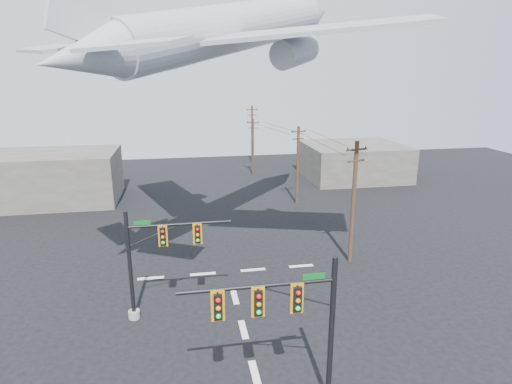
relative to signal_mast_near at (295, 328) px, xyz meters
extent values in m
plane|color=black|center=(-1.39, 2.61, -4.25)|extent=(120.00, 120.00, 0.00)
cube|color=silver|center=(-1.39, 2.61, -4.24)|extent=(0.40, 2.00, 0.01)
cube|color=silver|center=(-1.39, 6.61, -4.24)|extent=(0.40, 2.00, 0.01)
cube|color=silver|center=(-1.39, 10.61, -4.24)|extent=(0.40, 2.00, 0.01)
cube|color=silver|center=(-7.39, 14.61, -4.24)|extent=(2.00, 0.40, 0.01)
cube|color=silver|center=(-3.39, 14.61, -4.24)|extent=(2.00, 0.40, 0.01)
cube|color=silver|center=(0.61, 14.61, -4.24)|extent=(2.00, 0.40, 0.01)
cube|color=silver|center=(4.61, 14.61, -4.24)|extent=(2.00, 0.40, 0.01)
cylinder|color=black|center=(1.74, 0.07, -0.49)|extent=(0.26, 0.26, 7.52)
cylinder|color=black|center=(-1.72, 0.07, 2.19)|extent=(6.93, 0.17, 0.17)
cylinder|color=black|center=(0.01, 0.07, 1.55)|extent=(3.69, 0.09, 0.09)
cube|color=black|center=(0.01, -0.09, 1.52)|extent=(0.37, 0.32, 1.18)
cube|color=orange|center=(0.01, -0.07, 1.52)|extent=(0.59, 0.04, 1.45)
sphere|color=red|center=(0.01, -0.28, 1.89)|extent=(0.21, 0.21, 0.21)
sphere|color=orange|center=(0.01, -0.28, 1.52)|extent=(0.21, 0.21, 0.21)
sphere|color=#0EE02F|center=(0.01, -0.28, 1.14)|extent=(0.21, 0.21, 0.21)
cube|color=black|center=(-1.72, -0.09, 1.52)|extent=(0.37, 0.32, 1.18)
cube|color=orange|center=(-1.72, -0.07, 1.52)|extent=(0.59, 0.04, 1.45)
sphere|color=red|center=(-1.72, -0.28, 1.89)|extent=(0.21, 0.21, 0.21)
sphere|color=orange|center=(-1.72, -0.28, 1.52)|extent=(0.21, 0.21, 0.21)
sphere|color=#0EE02F|center=(-1.72, -0.28, 1.14)|extent=(0.21, 0.21, 0.21)
cube|color=black|center=(-3.45, -0.09, 1.52)|extent=(0.37, 0.32, 1.18)
cube|color=orange|center=(-3.45, -0.07, 1.52)|extent=(0.59, 0.04, 1.45)
sphere|color=red|center=(-3.45, -0.28, 1.89)|extent=(0.21, 0.21, 0.21)
sphere|color=orange|center=(-3.45, -0.28, 1.52)|extent=(0.21, 0.21, 0.21)
sphere|color=#0EE02F|center=(-3.45, -0.28, 1.14)|extent=(0.21, 0.21, 0.21)
cube|color=#0C561A|center=(0.78, 0.00, 2.46)|extent=(1.02, 0.04, 0.28)
cylinder|color=gray|center=(-8.11, 9.15, -3.99)|extent=(0.73, 0.73, 0.52)
cylinder|color=black|center=(-8.11, 9.15, -0.62)|extent=(0.25, 0.25, 7.26)
cylinder|color=black|center=(-4.94, 9.15, 1.97)|extent=(6.35, 0.17, 0.17)
cylinder|color=black|center=(-6.52, 9.15, 1.35)|extent=(3.41, 0.08, 0.08)
cube|color=black|center=(-5.99, 8.99, 1.32)|extent=(0.35, 0.31, 1.14)
cube|color=orange|center=(-5.99, 9.01, 1.32)|extent=(0.57, 0.04, 1.40)
sphere|color=red|center=(-5.99, 8.82, 1.68)|extent=(0.21, 0.21, 0.21)
sphere|color=orange|center=(-5.99, 8.82, 1.32)|extent=(0.21, 0.21, 0.21)
sphere|color=#0EE02F|center=(-5.99, 8.82, 0.95)|extent=(0.21, 0.21, 0.21)
cube|color=black|center=(-3.88, 8.99, 1.32)|extent=(0.35, 0.31, 1.14)
cube|color=orange|center=(-3.88, 9.01, 1.32)|extent=(0.57, 0.04, 1.40)
sphere|color=red|center=(-3.88, 8.82, 1.68)|extent=(0.21, 0.21, 0.21)
sphere|color=orange|center=(-3.88, 8.82, 1.32)|extent=(0.21, 0.21, 0.21)
sphere|color=#0EE02F|center=(-3.88, 8.82, 0.95)|extent=(0.21, 0.21, 0.21)
cube|color=#0C561A|center=(-7.18, 9.09, 2.23)|extent=(0.99, 0.04, 0.27)
cylinder|color=#492F1F|center=(8.86, 14.77, 0.82)|extent=(0.34, 0.34, 10.14)
cube|color=#492F1F|center=(8.86, 14.77, 5.21)|extent=(1.97, 0.75, 0.14)
cube|color=#492F1F|center=(8.86, 14.77, 4.31)|extent=(1.54, 0.61, 0.14)
cylinder|color=black|center=(8.00, 14.49, 5.33)|extent=(0.11, 0.11, 0.14)
cylinder|color=black|center=(8.86, 14.77, 5.33)|extent=(0.11, 0.11, 0.14)
cylinder|color=black|center=(9.72, 15.04, 5.33)|extent=(0.11, 0.11, 0.14)
cylinder|color=#492F1F|center=(8.87, 31.32, 0.39)|extent=(0.31, 0.31, 9.29)
cube|color=#492F1F|center=(8.87, 31.32, 4.41)|extent=(1.86, 0.52, 0.13)
cube|color=#492F1F|center=(8.87, 31.32, 3.58)|extent=(1.45, 0.43, 0.13)
cylinder|color=black|center=(8.05, 31.14, 4.51)|extent=(0.10, 0.10, 0.13)
cylinder|color=black|center=(8.87, 31.32, 4.51)|extent=(0.10, 0.10, 0.13)
cylinder|color=black|center=(9.68, 31.50, 4.51)|extent=(0.10, 0.10, 0.13)
cylinder|color=#492F1F|center=(6.15, 46.35, 0.06)|extent=(0.29, 0.29, 8.63)
cube|color=#492F1F|center=(6.15, 46.35, 3.79)|extent=(1.75, 0.51, 0.12)
cube|color=#492F1F|center=(6.15, 46.35, 3.01)|extent=(1.37, 0.42, 0.12)
cylinder|color=black|center=(5.39, 46.53, 3.89)|extent=(0.10, 0.10, 0.12)
cylinder|color=black|center=(6.15, 46.35, 3.89)|extent=(0.10, 0.10, 0.12)
cylinder|color=black|center=(6.92, 46.18, 3.89)|extent=(0.10, 0.10, 0.12)
cylinder|color=#492F1F|center=(7.77, 56.53, 0.61)|extent=(0.34, 0.34, 9.74)
cube|color=#492F1F|center=(7.77, 56.53, 4.81)|extent=(2.00, 0.53, 0.13)
cube|color=#492F1F|center=(7.77, 56.53, 3.92)|extent=(1.56, 0.44, 0.13)
cylinder|color=black|center=(6.89, 56.35, 4.92)|extent=(0.11, 0.11, 0.13)
cylinder|color=black|center=(7.77, 56.53, 4.92)|extent=(0.11, 0.11, 0.13)
cylinder|color=black|center=(8.65, 56.70, 4.92)|extent=(0.11, 0.11, 0.13)
cylinder|color=black|center=(8.00, 23.04, 4.76)|extent=(0.10, 16.55, 0.03)
cylinder|color=black|center=(6.70, 38.84, 4.05)|extent=(2.69, 15.04, 0.03)
cylinder|color=black|center=(6.12, 51.44, 4.25)|extent=(1.54, 10.18, 0.03)
cylinder|color=black|center=(9.73, 23.04, 4.76)|extent=(0.10, 16.55, 0.03)
cylinder|color=black|center=(8.32, 38.84, 4.05)|extent=(2.79, 15.04, 0.03)
cylinder|color=black|center=(7.80, 51.44, 4.25)|extent=(1.76, 10.18, 0.03)
cylinder|color=#A9AEB5|center=(-0.20, 18.41, 14.28)|extent=(18.49, 18.66, 7.53)
cone|color=#A9AEB5|center=(9.28, 28.01, 16.74)|extent=(6.43, 6.45, 4.40)
cone|color=#A9AEB5|center=(-9.68, 8.82, 11.82)|extent=(6.13, 6.15, 4.05)
cube|color=#A9AEB5|center=(-6.90, 22.96, 13.67)|extent=(9.70, 15.29, 1.17)
cube|color=#A9AEB5|center=(4.43, 11.77, 13.67)|extent=(15.30, 9.55, 1.17)
cylinder|color=#A9AEB5|center=(-4.37, 22.11, 12.42)|extent=(4.14, 4.16, 2.61)
cylinder|color=#A9AEB5|center=(3.55, 14.29, 12.42)|extent=(4.14, 4.16, 2.61)
cube|color=#A9AEB5|center=(-11.84, 11.70, 12.37)|extent=(4.92, 6.04, 0.64)
cube|color=#A9AEB5|center=(-6.77, 6.69, 12.37)|extent=(6.04, 4.88, 0.64)
cube|color=#656159|center=(-21.39, 37.61, -1.25)|extent=(18.00, 10.00, 6.00)
cube|color=#656159|center=(20.61, 42.61, -1.75)|extent=(14.00, 12.00, 5.00)
camera|label=1|loc=(-4.73, -16.19, 11.08)|focal=30.00mm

